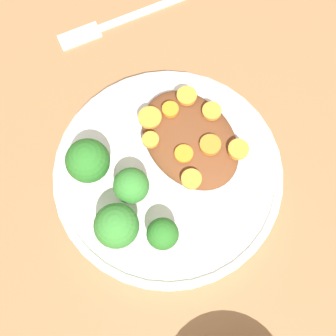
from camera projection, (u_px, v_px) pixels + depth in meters
name	position (u px, v px, depth m)	size (l,w,h in m)	color
ground_plane	(168.00, 177.00, 0.55)	(4.00, 4.00, 0.00)	#8C603D
plate	(168.00, 174.00, 0.54)	(0.26, 0.26, 0.02)	silver
stew_mound	(190.00, 139.00, 0.53)	(0.13, 0.10, 0.03)	brown
broccoli_floret_0	(163.00, 235.00, 0.48)	(0.03, 0.03, 0.05)	#759E51
broccoli_floret_1	(117.00, 226.00, 0.48)	(0.05, 0.05, 0.06)	#759E51
broccoli_floret_2	(88.00, 161.00, 0.50)	(0.05, 0.05, 0.06)	#7FA85B
broccoli_floret_3	(129.00, 183.00, 0.49)	(0.04, 0.04, 0.06)	#7FA85B
carrot_slice_0	(150.00, 117.00, 0.52)	(0.03, 0.03, 0.00)	orange
carrot_slice_1	(212.00, 111.00, 0.52)	(0.02, 0.02, 0.00)	orange
carrot_slice_2	(170.00, 110.00, 0.52)	(0.02, 0.02, 0.01)	orange
carrot_slice_3	(182.00, 151.00, 0.51)	(0.02, 0.02, 0.00)	orange
carrot_slice_4	(191.00, 179.00, 0.50)	(0.02, 0.02, 0.01)	orange
carrot_slice_5	(238.00, 149.00, 0.51)	(0.02, 0.02, 0.01)	orange
carrot_slice_6	(187.00, 96.00, 0.53)	(0.02, 0.02, 0.01)	orange
carrot_slice_7	(210.00, 145.00, 0.51)	(0.02, 0.02, 0.01)	orange
carrot_slice_8	(154.00, 137.00, 0.51)	(0.02, 0.02, 0.01)	orange
fork	(111.00, 23.00, 0.61)	(0.05, 0.18, 0.01)	silver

